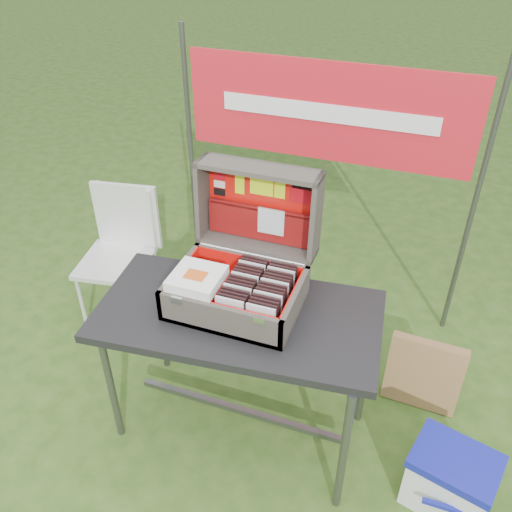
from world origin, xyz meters
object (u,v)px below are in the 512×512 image
at_px(suitcase, 240,248).
at_px(cardboard_box, 423,374).
at_px(table, 240,373).
at_px(chair, 116,264).
at_px(cooler, 450,480).

xyz_separation_m(suitcase, cardboard_box, (0.87, 0.39, -0.85)).
relative_size(table, chair, 1.42).
xyz_separation_m(cooler, chair, (-2.03, 0.59, 0.28)).
relative_size(cooler, cardboard_box, 0.89).
bearing_deg(suitcase, cooler, -8.97).
bearing_deg(chair, cardboard_box, -10.40).
xyz_separation_m(table, chair, (-1.00, 0.52, 0.05)).
bearing_deg(table, chair, 146.94).
height_order(suitcase, cooler, suitcase).
relative_size(suitcase, chair, 0.64).
bearing_deg(suitcase, cardboard_box, 24.12).
bearing_deg(table, cardboard_box, 24.04).
bearing_deg(cooler, table, -169.06).
distance_m(cooler, cardboard_box, 0.58).
distance_m(cooler, chair, 2.13).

